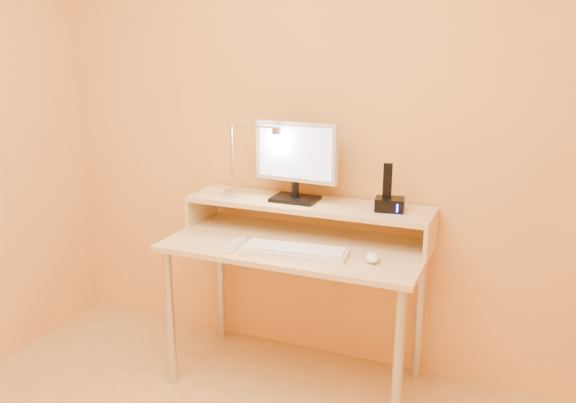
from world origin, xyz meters
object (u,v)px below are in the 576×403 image
at_px(monitor_panel, 296,152).
at_px(remote_control, 234,246).
at_px(lamp_base, 233,193).
at_px(keyboard, 295,252).
at_px(phone_dock, 390,204).
at_px(mouse, 372,257).

bearing_deg(monitor_panel, remote_control, -113.14).
distance_m(monitor_panel, lamp_base, 0.40).
xyz_separation_m(monitor_panel, keyboard, (0.11, -0.30, -0.39)).
height_order(monitor_panel, lamp_base, monitor_panel).
xyz_separation_m(phone_dock, mouse, (-0.01, -0.25, -0.17)).
xyz_separation_m(lamp_base, keyboard, (0.44, -0.26, -0.16)).
xyz_separation_m(lamp_base, remote_control, (0.15, -0.29, -0.16)).
bearing_deg(remote_control, monitor_panel, 54.55).
distance_m(phone_dock, remote_control, 0.73).
distance_m(lamp_base, remote_control, 0.36).
relative_size(monitor_panel, mouse, 3.96).
bearing_deg(mouse, keyboard, 170.99).
bearing_deg(remote_control, mouse, -1.50).
bearing_deg(mouse, lamp_base, 148.24).
height_order(lamp_base, mouse, lamp_base).
bearing_deg(monitor_panel, phone_dock, 3.06).
distance_m(phone_dock, mouse, 0.30).
bearing_deg(keyboard, monitor_panel, 104.58).
distance_m(mouse, remote_control, 0.63).
bearing_deg(keyboard, remote_control, 179.30).
relative_size(monitor_panel, lamp_base, 4.19).
relative_size(keyboard, remote_control, 2.56).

